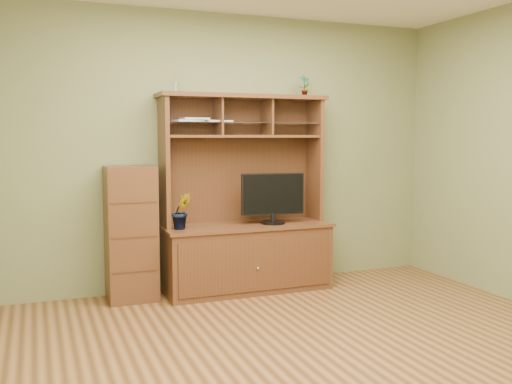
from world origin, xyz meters
TOP-DOWN VIEW (x-y plane):
  - room at (0.00, 0.00)m, footprint 4.54×4.04m
  - media_hutch at (0.09, 1.73)m, footprint 1.66×0.61m
  - monitor at (0.34, 1.64)m, footprint 0.62×0.24m
  - orchid_plant at (-0.57, 1.65)m, footprint 0.18×0.15m
  - top_plant at (0.75, 1.80)m, footprint 0.12×0.08m
  - reed_diffuser at (-0.57, 1.80)m, footprint 0.05×0.05m
  - magazines at (-0.35, 1.80)m, footprint 0.59×0.26m
  - side_cabinet at (-1.01, 1.78)m, footprint 0.44×0.40m

SIDE VIEW (x-z plane):
  - media_hutch at x=0.09m, z-range -0.43..1.47m
  - side_cabinet at x=-1.01m, z-range 0.00..1.23m
  - orchid_plant at x=-0.57m, z-range 0.65..0.98m
  - monitor at x=0.34m, z-range 0.66..1.16m
  - room at x=0.00m, z-range -0.02..2.72m
  - magazines at x=-0.35m, z-range 1.63..1.67m
  - reed_diffuser at x=-0.57m, z-range 1.87..2.13m
  - top_plant at x=0.75m, z-range 1.90..2.12m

